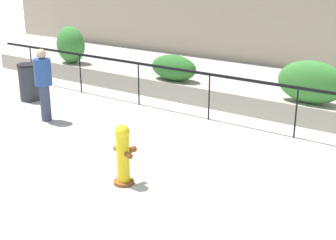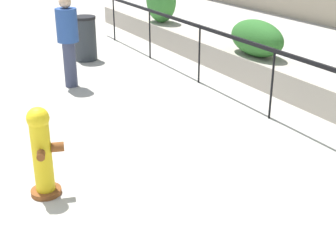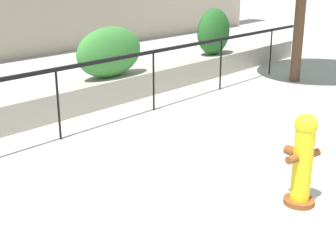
# 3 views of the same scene
# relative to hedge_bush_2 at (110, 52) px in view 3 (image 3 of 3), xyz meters

# --- Properties ---
(planter_wall_low) EXTENTS (18.00, 0.70, 0.50)m
(planter_wall_low) POSITION_rel_hedge_bush_2_xyz_m (-2.05, 0.00, -0.75)
(planter_wall_low) COLOR #ADA393
(planter_wall_low) RESTS_ON ground
(fence_railing_segment) EXTENTS (15.00, 0.05, 1.15)m
(fence_railing_segment) POSITION_rel_hedge_bush_2_xyz_m (-2.05, -1.10, 0.02)
(fence_railing_segment) COLOR black
(fence_railing_segment) RESTS_ON ground
(hedge_bush_2) EXTENTS (1.59, 0.61, 1.00)m
(hedge_bush_2) POSITION_rel_hedge_bush_2_xyz_m (0.00, 0.00, 0.00)
(hedge_bush_2) COLOR #387F33
(hedge_bush_2) RESTS_ON planter_wall_low
(hedge_bush_3) EXTENTS (1.07, 0.61, 1.15)m
(hedge_bush_3) POSITION_rel_hedge_bush_2_xyz_m (3.43, 0.00, 0.08)
(hedge_bush_3) COLOR #235B23
(hedge_bush_3) RESTS_ON planter_wall_low
(fire_hydrant) EXTENTS (0.48, 0.47, 1.08)m
(fire_hydrant) POSITION_rel_hedge_bush_2_xyz_m (-1.50, -4.91, -0.45)
(fire_hydrant) COLOR brown
(fire_hydrant) RESTS_ON ground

